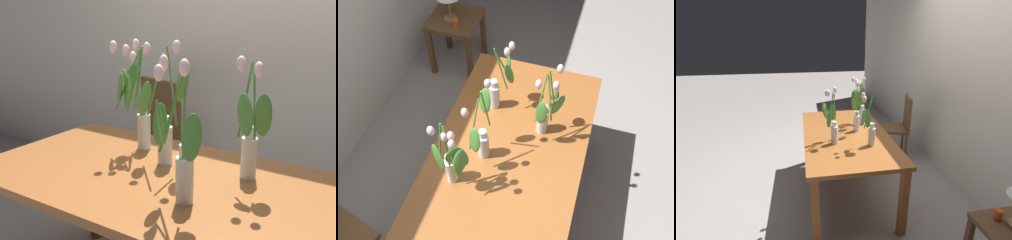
% 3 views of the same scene
% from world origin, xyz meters
% --- Properties ---
extents(ground_plane, '(18.00, 18.00, 0.00)m').
position_xyz_m(ground_plane, '(0.00, 0.00, 0.00)').
color(ground_plane, gray).
extents(dining_table, '(1.60, 0.90, 0.74)m').
position_xyz_m(dining_table, '(0.00, 0.00, 0.65)').
color(dining_table, brown).
rests_on(dining_table, ground).
extents(tulip_vase_0, '(0.16, 0.16, 0.53)m').
position_xyz_m(tulip_vase_0, '(0.36, 0.17, 0.92)').
color(tulip_vase_0, silver).
rests_on(tulip_vase_0, dining_table).
extents(tulip_vase_1, '(0.27, 0.09, 0.57)m').
position_xyz_m(tulip_vase_1, '(-0.05, 0.13, 0.93)').
color(tulip_vase_1, silver).
rests_on(tulip_vase_1, dining_table).
extents(tulip_vase_2, '(0.22, 0.18, 0.55)m').
position_xyz_m(tulip_vase_2, '(0.22, -0.17, 0.94)').
color(tulip_vase_2, silver).
rests_on(tulip_vase_2, dining_table).
extents(tulip_vase_3, '(0.16, 0.20, 0.55)m').
position_xyz_m(tulip_vase_3, '(-0.28, 0.22, 0.97)').
color(tulip_vase_3, silver).
rests_on(tulip_vase_3, dining_table).
extents(side_table, '(0.44, 0.44, 0.55)m').
position_xyz_m(side_table, '(1.37, 0.91, 0.43)').
color(side_table, brown).
rests_on(side_table, ground).
extents(pillar_candle, '(0.06, 0.06, 0.07)m').
position_xyz_m(pillar_candle, '(1.25, 0.85, 0.59)').
color(pillar_candle, '#CC4C23').
rests_on(pillar_candle, side_table).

